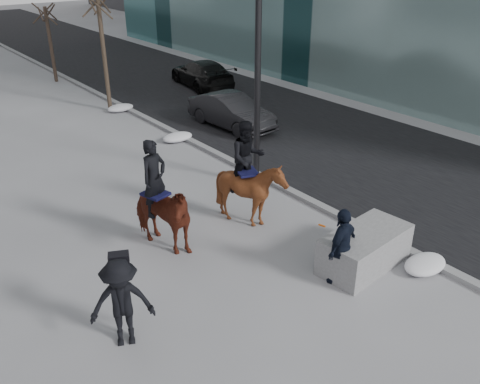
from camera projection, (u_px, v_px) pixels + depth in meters
ground at (273, 271)px, 11.29m from camera, size 120.00×120.00×0.00m
road at (242, 110)px, 22.23m from camera, size 8.00×90.00×0.01m
curb at (163, 127)px, 20.00m from camera, size 0.25×90.00×0.12m
planter at (365, 249)px, 11.30m from camera, size 2.25×1.26×0.87m
car_near at (231, 111)px, 19.84m from camera, size 1.63×4.02×1.30m
car_far at (202, 73)px, 25.54m from camera, size 2.55×4.82×1.33m
tree_near at (103, 48)px, 20.98m from camera, size 1.20×1.20×5.31m
tree_far at (50, 41)px, 25.88m from camera, size 1.20×1.20×4.16m
mounted_left at (159, 211)px, 11.73m from camera, size 1.44×2.25×2.69m
mounted_right at (250, 185)px, 12.78m from camera, size 1.91×2.02×2.72m
feeder at (342, 246)px, 10.58m from camera, size 1.10×0.98×1.75m
camera_crew at (122, 303)px, 8.91m from camera, size 1.30×1.08×1.75m
lamppost at (259, 10)px, 13.16m from camera, size 0.25×0.80×9.09m
snow_piles at (204, 151)px, 17.44m from camera, size 1.17×15.85×0.30m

